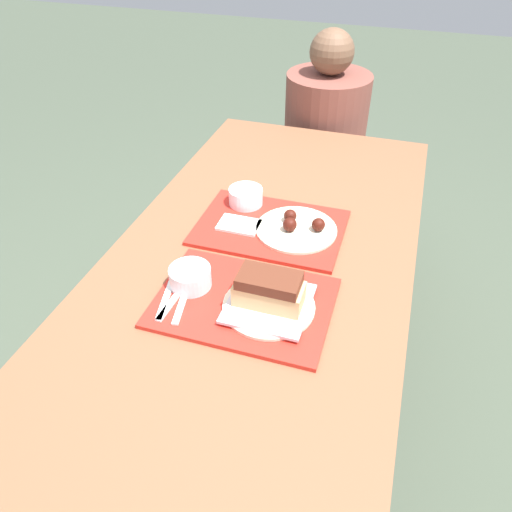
% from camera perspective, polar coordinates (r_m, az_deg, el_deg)
% --- Properties ---
extents(ground_plane, '(12.00, 12.00, 0.00)m').
position_cam_1_polar(ground_plane, '(1.94, 0.05, -18.88)').
color(ground_plane, '#424C3D').
extents(picnic_table, '(0.83, 1.80, 0.78)m').
position_cam_1_polar(picnic_table, '(1.42, 0.06, -3.73)').
color(picnic_table, brown).
rests_on(picnic_table, ground_plane).
extents(picnic_bench_far, '(0.79, 0.28, 0.44)m').
position_cam_1_polar(picnic_bench_far, '(2.50, 7.91, 7.32)').
color(picnic_bench_far, brown).
rests_on(picnic_bench_far, ground_plane).
extents(tray_near, '(0.43, 0.31, 0.01)m').
position_cam_1_polar(tray_near, '(1.23, -1.41, -5.34)').
color(tray_near, red).
rests_on(tray_near, picnic_table).
extents(tray_far, '(0.43, 0.31, 0.01)m').
position_cam_1_polar(tray_far, '(1.48, 1.64, 3.27)').
color(tray_far, red).
rests_on(tray_far, picnic_table).
extents(bowl_coleslaw_near, '(0.11, 0.11, 0.05)m').
position_cam_1_polar(bowl_coleslaw_near, '(1.26, -7.54, -2.29)').
color(bowl_coleslaw_near, silver).
rests_on(bowl_coleslaw_near, tray_near).
extents(brisket_sandwich_plate, '(0.22, 0.22, 0.10)m').
position_cam_1_polar(brisket_sandwich_plate, '(1.18, 1.49, -4.56)').
color(brisket_sandwich_plate, beige).
rests_on(brisket_sandwich_plate, tray_near).
extents(plastic_fork_near, '(0.02, 0.17, 0.00)m').
position_cam_1_polar(plastic_fork_near, '(1.25, -9.25, -4.74)').
color(plastic_fork_near, white).
rests_on(plastic_fork_near, tray_near).
extents(plastic_knife_near, '(0.05, 0.17, 0.00)m').
position_cam_1_polar(plastic_knife_near, '(1.24, -8.33, -4.96)').
color(plastic_knife_near, white).
rests_on(plastic_knife_near, tray_near).
extents(plastic_spoon_near, '(0.05, 0.17, 0.00)m').
position_cam_1_polar(plastic_spoon_near, '(1.25, -10.16, -4.52)').
color(plastic_spoon_near, white).
rests_on(plastic_spoon_near, tray_near).
extents(condiment_packet, '(0.04, 0.03, 0.01)m').
position_cam_1_polar(condiment_packet, '(1.28, -1.02, -2.88)').
color(condiment_packet, '#3F3F47').
rests_on(condiment_packet, tray_near).
extents(bowl_coleslaw_far, '(0.11, 0.11, 0.05)m').
position_cam_1_polar(bowl_coleslaw_far, '(1.57, -1.18, 6.92)').
color(bowl_coleslaw_far, silver).
rests_on(bowl_coleslaw_far, tray_far).
extents(wings_plate_far, '(0.24, 0.24, 0.05)m').
position_cam_1_polar(wings_plate_far, '(1.46, 4.72, 3.32)').
color(wings_plate_far, beige).
rests_on(wings_plate_far, tray_far).
extents(napkin_far, '(0.12, 0.08, 0.01)m').
position_cam_1_polar(napkin_far, '(1.48, -1.96, 3.58)').
color(napkin_far, white).
rests_on(napkin_far, tray_far).
extents(person_seated_across, '(0.37, 0.37, 0.68)m').
position_cam_1_polar(person_seated_across, '(2.34, 7.95, 14.76)').
color(person_seated_across, brown).
rests_on(person_seated_across, picnic_bench_far).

